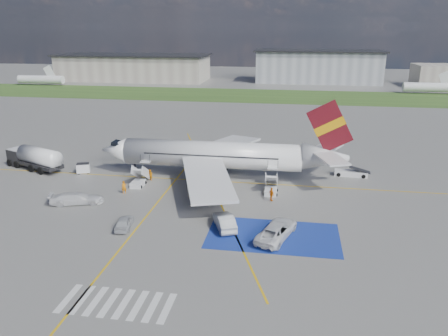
{
  "coord_description": "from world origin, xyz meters",
  "views": [
    {
      "loc": [
        11.58,
        -46.3,
        21.23
      ],
      "look_at": [
        2.79,
        7.65,
        3.5
      ],
      "focal_mm": 35.0,
      "sensor_mm": 36.0,
      "label": 1
    }
  ],
  "objects": [
    {
      "name": "terminal_west",
      "position": [
        -55.0,
        130.0,
        5.0
      ],
      "size": [
        60.0,
        22.0,
        10.0
      ],
      "primitive_type": "cube",
      "color": "gray",
      "rests_on": "ground"
    },
    {
      "name": "taxiway_line_main",
      "position": [
        0.0,
        12.0,
        0.01
      ],
      "size": [
        120.0,
        0.2,
        0.01
      ],
      "primitive_type": "cube",
      "color": "gold",
      "rests_on": "ground"
    },
    {
      "name": "airstairs_fwd",
      "position": [
        -9.5,
        8.7,
        0.62
      ],
      "size": [
        1.9,
        5.2,
        3.6
      ],
      "color": "silver",
      "rests_on": "ground"
    },
    {
      "name": "belt_loader",
      "position": [
        20.42,
        17.58,
        0.38
      ],
      "size": [
        5.2,
        2.23,
        1.53
      ],
      "rotation": [
        0.0,
        0.0,
        -0.08
      ],
      "color": "silver",
      "rests_on": "ground"
    },
    {
      "name": "taxiway_line_cross",
      "position": [
        -5.0,
        -10.0,
        0.01
      ],
      "size": [
        0.2,
        60.0,
        0.01
      ],
      "primitive_type": "cube",
      "color": "gold",
      "rests_on": "ground"
    },
    {
      "name": "fuel_tanker",
      "position": [
        -27.97,
        13.09,
        1.51
      ],
      "size": [
        10.78,
        6.67,
        3.6
      ],
      "rotation": [
        0.0,
        0.0,
        -0.4
      ],
      "color": "black",
      "rests_on": "ground"
    },
    {
      "name": "staging_box",
      "position": [
        10.0,
        -4.0,
        0.01
      ],
      "size": [
        14.0,
        8.0,
        0.01
      ],
      "primitive_type": "cube",
      "color": "navy",
      "rests_on": "ground"
    },
    {
      "name": "car_silver_b",
      "position": [
        4.57,
        -2.97,
        0.84
      ],
      "size": [
        3.55,
        5.4,
        1.68
      ],
      "primitive_type": "imported",
      "rotation": [
        0.0,
        0.0,
        3.52
      ],
      "color": "#A6A9AD",
      "rests_on": "ground"
    },
    {
      "name": "crew_nose",
      "position": [
        -8.52,
        10.79,
        0.82
      ],
      "size": [
        1.01,
        1.0,
        1.65
      ],
      "primitive_type": "imported",
      "rotation": [
        0.0,
        0.0,
        -0.73
      ],
      "color": "orange",
      "rests_on": "ground"
    },
    {
      "name": "car_silver_a",
      "position": [
        -6.36,
        -4.73,
        0.67
      ],
      "size": [
        2.16,
        4.15,
        1.35
      ],
      "primitive_type": "imported",
      "rotation": [
        0.0,
        0.0,
        3.29
      ],
      "color": "#B0B2B7",
      "rests_on": "ground"
    },
    {
      "name": "gpu_cart",
      "position": [
        -19.61,
        12.33,
        0.72
      ],
      "size": [
        2.2,
        1.79,
        1.59
      ],
      "rotation": [
        0.0,
        0.0,
        0.36
      ],
      "color": "silver",
      "rests_on": "ground"
    },
    {
      "name": "crew_aft",
      "position": [
        9.22,
        5.83,
        0.9
      ],
      "size": [
        1.0,
        1.09,
        1.79
      ],
      "primitive_type": "imported",
      "rotation": [
        0.0,
        0.0,
        2.24
      ],
      "color": "orange",
      "rests_on": "ground"
    },
    {
      "name": "van_white_b",
      "position": [
        -14.88,
        0.91,
        0.97
      ],
      "size": [
        5.32,
        3.34,
        1.94
      ],
      "primitive_type": "imported",
      "rotation": [
        0.0,
        0.0,
        1.86
      ],
      "color": "silver",
      "rests_on": "ground"
    },
    {
      "name": "ground",
      "position": [
        0.0,
        0.0,
        0.0
      ],
      "size": [
        400.0,
        400.0,
        0.0
      ],
      "primitive_type": "plane",
      "color": "#60605E",
      "rests_on": "ground"
    },
    {
      "name": "taxiway_line_diag",
      "position": [
        0.0,
        12.0,
        0.01
      ],
      "size": [
        20.71,
        56.45,
        0.01
      ],
      "primitive_type": "cube",
      "rotation": [
        0.0,
        0.0,
        0.35
      ],
      "color": "gold",
      "rests_on": "ground"
    },
    {
      "name": "crew_fwd",
      "position": [
        -10.31,
        5.27,
        0.87
      ],
      "size": [
        0.76,
        0.66,
        1.75
      ],
      "primitive_type": "imported",
      "rotation": [
        0.0,
        0.0,
        0.47
      ],
      "color": "orange",
      "rests_on": "ground"
    },
    {
      "name": "grass_strip",
      "position": [
        0.0,
        95.0,
        0.01
      ],
      "size": [
        400.0,
        30.0,
        0.01
      ],
      "primitive_type": "cube",
      "color": "#2D4C1E",
      "rests_on": "ground"
    },
    {
      "name": "terminal_centre",
      "position": [
        20.0,
        135.0,
        6.0
      ],
      "size": [
        48.0,
        18.0,
        12.0
      ],
      "primitive_type": "cube",
      "color": "gray",
      "rests_on": "ground"
    },
    {
      "name": "crosswalk",
      "position": [
        -1.8,
        -18.0,
        0.01
      ],
      "size": [
        9.0,
        4.0,
        0.01
      ],
      "color": "silver",
      "rests_on": "ground"
    },
    {
      "name": "van_white_a",
      "position": [
        10.37,
        -4.22,
        1.04
      ],
      "size": [
        4.18,
        6.08,
        2.08
      ],
      "primitive_type": "imported",
      "rotation": [
        0.0,
        0.0,
        2.82
      ],
      "color": "silver",
      "rests_on": "ground"
    },
    {
      "name": "airstairs_aft",
      "position": [
        9.0,
        8.7,
        0.62
      ],
      "size": [
        1.9,
        5.2,
        3.6
      ],
      "color": "silver",
      "rests_on": "ground"
    },
    {
      "name": "airliner",
      "position": [
        1.51,
        14.0,
        3.39
      ],
      "size": [
        36.81,
        32.95,
        11.92
      ],
      "color": "silver",
      "rests_on": "ground"
    }
  ]
}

